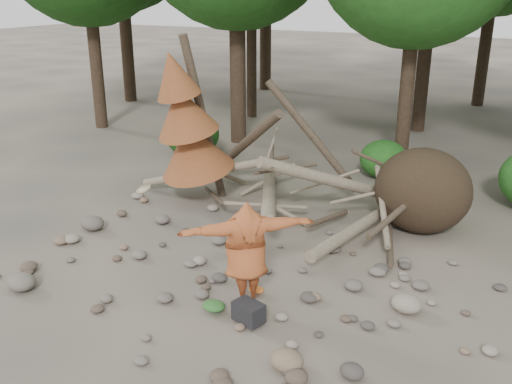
% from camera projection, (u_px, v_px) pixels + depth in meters
% --- Properties ---
extents(ground, '(120.00, 120.00, 0.00)m').
position_uv_depth(ground, '(232.00, 287.00, 10.82)').
color(ground, '#514C44').
rests_on(ground, ground).
extents(deadfall_pile, '(8.55, 5.24, 3.30)m').
position_uv_depth(deadfall_pile, '(396.00, 189.00, 13.20)').
color(deadfall_pile, '#332619').
rests_on(deadfall_pile, ground).
extents(dead_conifer, '(2.06, 2.16, 4.35)m').
position_uv_depth(dead_conifer, '(187.00, 125.00, 14.25)').
color(dead_conifer, '#4C3F30').
rests_on(dead_conifer, ground).
extents(bush_left, '(1.80, 1.80, 1.44)m').
position_uv_depth(bush_left, '(192.00, 135.00, 18.94)').
color(bush_left, '#1A4B14').
rests_on(bush_left, ground).
extents(bush_mid, '(1.40, 1.40, 1.12)m').
position_uv_depth(bush_mid, '(383.00, 159.00, 16.84)').
color(bush_mid, '#23601B').
rests_on(bush_mid, ground).
extents(frisbee_thrower, '(3.18, 2.02, 2.02)m').
position_uv_depth(frisbee_thrower, '(246.00, 253.00, 9.84)').
color(frisbee_thrower, '#A24C24').
rests_on(frisbee_thrower, ground).
extents(backpack, '(0.59, 0.47, 0.34)m').
position_uv_depth(backpack, '(249.00, 315.00, 9.60)').
color(backpack, black).
rests_on(backpack, ground).
extents(cloth_green, '(0.42, 0.35, 0.16)m').
position_uv_depth(cloth_green, '(214.00, 308.00, 9.97)').
color(cloth_green, '#2B5F26').
rests_on(cloth_green, ground).
extents(cloth_orange, '(0.30, 0.24, 0.11)m').
position_uv_depth(cloth_orange, '(256.00, 292.00, 10.55)').
color(cloth_orange, '#C75F22').
rests_on(cloth_orange, ground).
extents(boulder_front_left, '(0.54, 0.49, 0.33)m').
position_uv_depth(boulder_front_left, '(21.00, 282.00, 10.68)').
color(boulder_front_left, '#6A6358').
rests_on(boulder_front_left, ground).
extents(boulder_front_right, '(0.51, 0.46, 0.31)m').
position_uv_depth(boulder_front_right, '(287.00, 360.00, 8.47)').
color(boulder_front_right, '#7B644C').
rests_on(boulder_front_right, ground).
extents(boulder_mid_right, '(0.53, 0.48, 0.32)m').
position_uv_depth(boulder_mid_right, '(406.00, 304.00, 9.97)').
color(boulder_mid_right, gray).
rests_on(boulder_mid_right, ground).
extents(boulder_mid_left, '(0.56, 0.50, 0.33)m').
position_uv_depth(boulder_mid_left, '(92.00, 223.00, 13.30)').
color(boulder_mid_left, '#5C544D').
rests_on(boulder_mid_left, ground).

